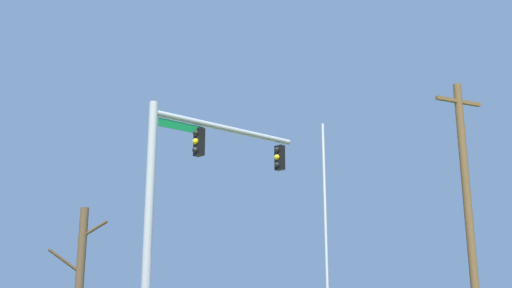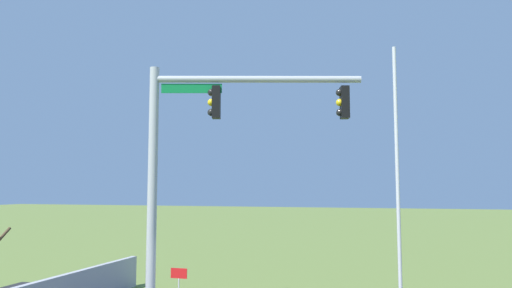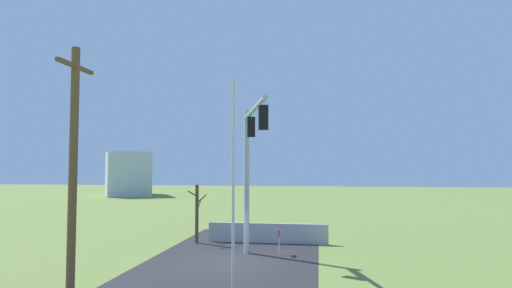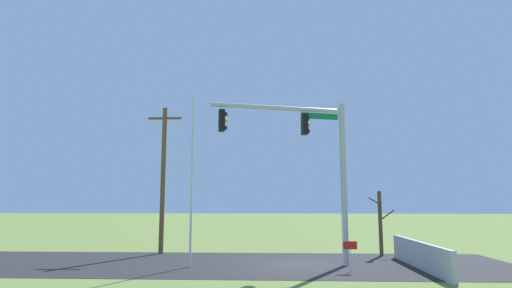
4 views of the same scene
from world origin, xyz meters
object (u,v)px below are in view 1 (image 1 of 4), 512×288
object	(u,v)px
utility_pole	(467,199)
signal_mast	(190,177)
flagpole	(326,222)
bare_tree	(80,277)

from	to	relation	value
utility_pole	signal_mast	bearing A→B (deg)	-28.05
utility_pole	flagpole	bearing A→B (deg)	-60.59
signal_mast	utility_pole	size ratio (longest dim) A/B	0.90
utility_pole	bare_tree	xyz separation A→B (m)	(11.83, -0.45, -2.48)
utility_pole	bare_tree	distance (m)	12.09
signal_mast	bare_tree	distance (m)	6.35
utility_pole	bare_tree	size ratio (longest dim) A/B	2.41
flagpole	bare_tree	world-z (taller)	flagpole
signal_mast	flagpole	xyz separation A→B (m)	(-5.40, -0.29, -1.25)
signal_mast	utility_pole	world-z (taller)	utility_pole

